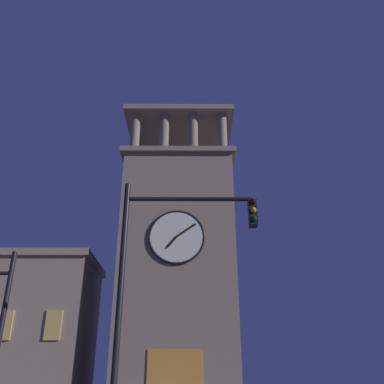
% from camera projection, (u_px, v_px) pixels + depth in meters
% --- Properties ---
extents(clocktower, '(8.39, 6.91, 23.64)m').
position_uv_depth(clocktower, '(178.00, 273.00, 30.36)').
color(clocktower, gray).
rests_on(clocktower, ground_plane).
extents(traffic_signal_near, '(3.64, 0.41, 6.90)m').
position_uv_depth(traffic_signal_near, '(162.00, 267.00, 11.00)').
color(traffic_signal_near, black).
rests_on(traffic_signal_near, ground_plane).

